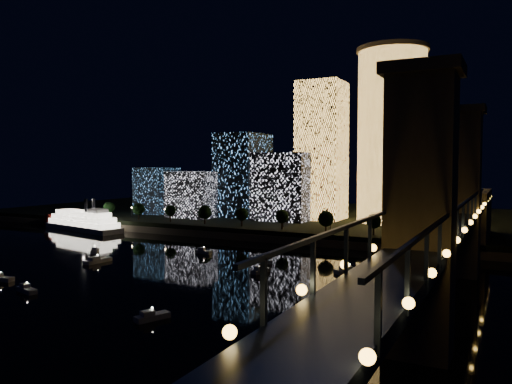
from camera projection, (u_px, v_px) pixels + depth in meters
The scene contains 11 objects.
ground at pixel (181, 287), 134.32m from camera, with size 520.00×520.00×0.00m, color black.
far_bank at pixel (352, 220), 275.97m from camera, with size 420.00×160.00×5.00m, color black.
seawall at pixel (298, 240), 206.90m from camera, with size 420.00×6.00×3.00m, color #6B5E4C.
tower_cylindrical at pixel (391, 135), 240.31m from camera, with size 34.00×34.00×83.76m.
tower_rectangular at pixel (322, 151), 254.81m from camera, with size 21.98×21.98×69.93m, color #FFB851.
midrise_blocks at pixel (233, 184), 267.76m from camera, with size 102.81×43.34×44.78m.
truss_bridge at pixel (438, 243), 106.82m from camera, with size 13.00×266.00×50.00m.
riverboat at pixel (80, 221), 251.72m from camera, with size 56.61×21.99×16.73m.
motorboats at pixel (180, 272), 149.56m from camera, with size 109.27×76.66×2.78m.
esplanade_trees at pixel (239, 214), 226.28m from camera, with size 165.89×6.63×8.82m.
street_lamps at pixel (241, 216), 232.76m from camera, with size 132.70×0.70×5.65m.
Camera 1 is at (79.18, -108.40, 33.05)m, focal length 35.00 mm.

